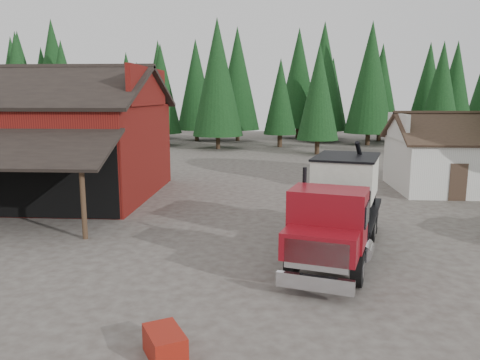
{
  "coord_description": "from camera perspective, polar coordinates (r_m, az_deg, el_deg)",
  "views": [
    {
      "loc": [
        1.59,
        -15.01,
        5.48
      ],
      "look_at": [
        0.23,
        5.46,
        1.8
      ],
      "focal_mm": 35.0,
      "sensor_mm": 36.0,
      "label": 1
    }
  ],
  "objects": [
    {
      "name": "conifer_backdrop",
      "position": [
        57.3,
        2.21,
        4.68
      ],
      "size": [
        76.0,
        16.0,
        16.0
      ],
      "primitive_type": null,
      "color": "black",
      "rests_on": "ground"
    },
    {
      "name": "farmhouse",
      "position": [
        30.48,
        25.77,
        1.97
      ],
      "size": [
        8.6,
        6.42,
        4.65
      ],
      "color": "silver",
      "rests_on": "ground"
    },
    {
      "name": "near_pine_d",
      "position": [
        49.37,
        -2.76,
        12.38
      ],
      "size": [
        5.28,
        5.28,
        13.4
      ],
      "color": "#382619",
      "rests_on": "ground"
    },
    {
      "name": "near_pine_a",
      "position": [
        49.07,
        -25.36,
        10.27
      ],
      "size": [
        4.4,
        4.4,
        11.4
      ],
      "color": "#382619",
      "rests_on": "ground"
    },
    {
      "name": "near_pine_b",
      "position": [
        45.23,
        9.57,
        10.55
      ],
      "size": [
        3.96,
        3.96,
        10.4
      ],
      "color": "#382619",
      "rests_on": "ground"
    },
    {
      "name": "ground",
      "position": [
        16.06,
        -2.14,
        -9.79
      ],
      "size": [
        120.0,
        120.0,
        0.0
      ],
      "primitive_type": "plane",
      "color": "#453D36",
      "rests_on": "ground"
    },
    {
      "name": "red_barn",
      "position": [
        28.06,
        -22.93,
        3.66
      ],
      "size": [
        12.8,
        13.63,
        7.18
      ],
      "color": "maroon",
      "rests_on": "ground"
    },
    {
      "name": "feed_truck",
      "position": [
        16.69,
        12.07,
        -2.84
      ],
      "size": [
        4.54,
        8.77,
        3.83
      ],
      "rotation": [
        0.0,
        0.0,
        -0.28
      ],
      "color": "black",
      "rests_on": "ground"
    },
    {
      "name": "equip_box",
      "position": [
        10.63,
        -9.15,
        -19.15
      ],
      "size": [
        1.15,
        1.3,
        0.6
      ],
      "primitive_type": "cube",
      "rotation": [
        0.0,
        0.0,
        0.51
      ],
      "color": "maroon",
      "rests_on": "ground"
    }
  ]
}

